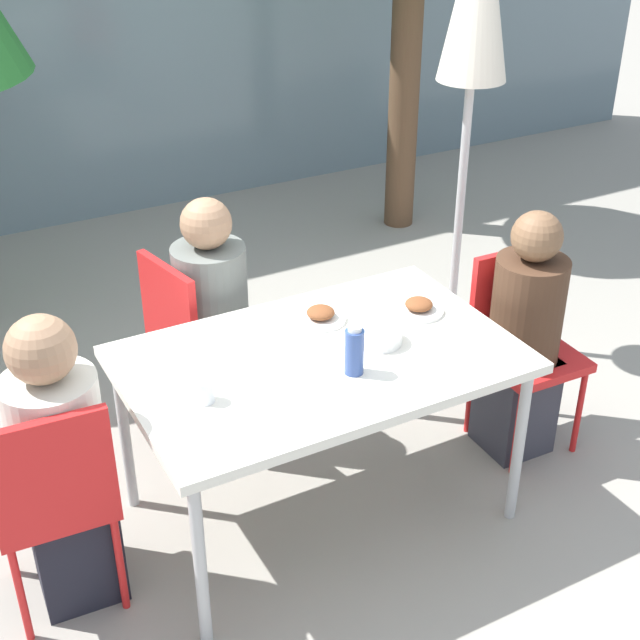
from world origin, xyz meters
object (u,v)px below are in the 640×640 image
person_right (523,341)px  drinking_cup (205,391)px  chair_left (53,493)px  closed_umbrella (476,15)px  person_left (62,469)px  bottle (354,351)px  chair_right (520,334)px  person_far (213,327)px  chair_far (192,333)px  salad_bowl (380,336)px

person_right → drinking_cup: size_ratio=13.80×
chair_left → closed_umbrella: size_ratio=0.39×
chair_left → drinking_cup: bearing=-2.5°
chair_left → person_left: bearing=57.9°
chair_left → bottle: 1.14m
chair_right → closed_umbrella: size_ratio=0.39×
person_left → chair_right: 2.01m
person_far → person_left: bearing=-63.2°
chair_far → person_far: (0.09, -0.03, 0.02)m
drinking_cup → person_right: bearing=2.1°
salad_bowl → drinking_cup: bearing=-176.3°
chair_right → drinking_cup: (-1.52, -0.13, 0.27)m
chair_far → bottle: 1.01m
chair_left → person_far: bearing=43.0°
bottle → salad_bowl: 0.24m
drinking_cup → person_far: bearing=66.7°
closed_umbrella → salad_bowl: (-1.03, -0.90, -0.93)m
person_right → bottle: bearing=9.9°
closed_umbrella → bottle: (-1.22, -1.03, -0.87)m
bottle → salad_bowl: bottle is taller
person_left → person_far: 1.06m
chair_left → chair_far: 1.11m
closed_umbrella → bottle: 1.82m
person_left → bottle: bearing=-8.7°
person_right → salad_bowl: person_right is taller
person_far → drinking_cup: bearing=-35.0°
bottle → salad_bowl: bearing=34.9°
person_far → drinking_cup: person_far is taller
chair_left → chair_right: same height
person_left → person_right: 1.95m
person_left → person_far: person_far is taller
person_left → drinking_cup: 0.56m
chair_right → salad_bowl: bearing=7.5°
chair_right → chair_left: bearing=3.5°
person_right → chair_left: bearing=1.3°
person_far → closed_umbrella: size_ratio=0.50×
closed_umbrella → salad_bowl: bearing=-139.0°
closed_umbrella → bottle: bearing=-139.9°
chair_far → person_far: size_ratio=0.77×
person_right → bottle: size_ratio=5.94×
chair_far → bottle: (0.29, -0.91, 0.32)m
chair_far → person_far: person_far is taller
person_left → person_far: (0.83, 0.66, -0.00)m
person_left → drinking_cup: person_left is taller
chair_right → drinking_cup: chair_right is taller
person_left → closed_umbrella: (2.25, 0.81, 1.16)m
chair_left → person_left: (0.05, 0.08, 0.02)m
person_far → bottle: 0.95m
chair_right → chair_far: 1.44m
person_right → person_left: bearing=-0.9°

